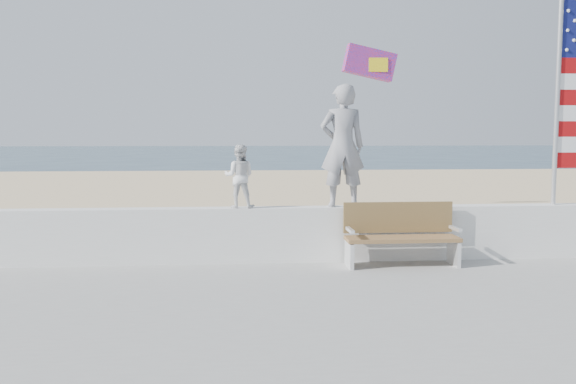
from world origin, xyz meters
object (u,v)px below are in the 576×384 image
object	(u,v)px
child	(239,176)
bench	(401,234)
adult	(342,146)
flag	(565,92)

from	to	relation	value
child	bench	world-z (taller)	child
adult	child	bearing A→B (deg)	-0.83
adult	bench	size ratio (longest dim) A/B	1.12
adult	bench	xyz separation A→B (m)	(0.88, -0.45, -1.40)
bench	flag	xyz separation A→B (m)	(2.91, 0.45, 2.30)
child	bench	bearing A→B (deg)	178.77
child	flag	distance (m)	5.65
adult	flag	xyz separation A→B (m)	(3.78, -0.00, 0.91)
bench	flag	bearing A→B (deg)	8.88
adult	child	xyz separation A→B (m)	(-1.70, 0.00, -0.49)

